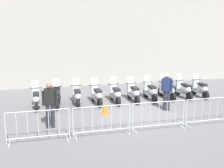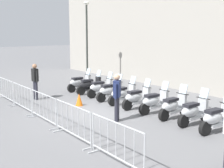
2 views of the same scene
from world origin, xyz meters
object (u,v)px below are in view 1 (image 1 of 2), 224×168
object	(u,v)px
motorcycle_1	(57,98)
barrier_segment_3	(210,112)
motorcycle_2	(77,96)
motorcycle_5	(134,93)
motorcycle_7	(167,91)
barrier_segment_2	(159,116)
officer_near_row_end	(50,102)
motorcycle_8	(184,90)
motorcycle_4	(116,94)
barrier_segment_1	(102,121)
motorcycle_3	(97,95)
motorcycle_6	(151,92)
motorcycle_9	(200,89)
traffic_cone	(105,108)
officer_mid_plaza	(167,89)
motorcycle_0	(36,99)
barrier_segment_0	(38,127)

from	to	relation	value
motorcycle_1	barrier_segment_3	bearing A→B (deg)	-46.75
motorcycle_2	motorcycle_5	distance (m)	2.87
motorcycle_1	motorcycle_7	size ratio (longest dim) A/B	0.99
barrier_segment_2	motorcycle_2	bearing A→B (deg)	110.10
motorcycle_1	barrier_segment_3	world-z (taller)	motorcycle_1
officer_near_row_end	motorcycle_8	bearing A→B (deg)	11.57
motorcycle_4	motorcycle_8	bearing A→B (deg)	-8.93
motorcycle_5	motorcycle_8	world-z (taller)	same
barrier_segment_1	barrier_segment_3	world-z (taller)	same
motorcycle_8	barrier_segment_3	bearing A→B (deg)	-116.73
motorcycle_3	motorcycle_8	bearing A→B (deg)	-9.03
officer_near_row_end	motorcycle_1	bearing A→B (deg)	71.00
barrier_segment_1	motorcycle_3	bearing A→B (deg)	70.26
motorcycle_5	motorcycle_3	bearing A→B (deg)	170.54
motorcycle_6	barrier_segment_3	distance (m)	4.16
motorcycle_6	motorcycle_8	xyz separation A→B (m)	(1.88, -0.35, 0.00)
motorcycle_2	motorcycle_9	size ratio (longest dim) A/B	1.00
barrier_segment_1	traffic_cone	distance (m)	2.42
motorcycle_4	motorcycle_5	distance (m)	0.96
motorcycle_1	barrier_segment_3	size ratio (longest dim) A/B	0.85
barrier_segment_1	barrier_segment_3	size ratio (longest dim) A/B	1.00
motorcycle_2	officer_mid_plaza	world-z (taller)	officer_mid_plaza
motorcycle_2	officer_mid_plaza	xyz separation A→B (m)	(3.40, -2.53, 0.53)
motorcycle_0	barrier_segment_2	xyz separation A→B (m)	(3.53, -4.73, 0.07)
barrier_segment_1	motorcycle_0	bearing A→B (deg)	108.32
barrier_segment_1	traffic_cone	world-z (taller)	barrier_segment_1
motorcycle_4	officer_near_row_end	world-z (taller)	officer_near_row_end
barrier_segment_1	traffic_cone	xyz separation A→B (m)	(1.05, 2.17, -0.25)
officer_near_row_end	motorcycle_5	bearing A→B (deg)	22.87
motorcycle_6	motorcycle_1	bearing A→B (deg)	170.26
motorcycle_9	barrier_segment_0	xyz separation A→B (m)	(-9.09, -2.47, 0.07)
motorcycle_1	officer_mid_plaza	distance (m)	5.12
motorcycle_9	barrier_segment_2	world-z (taller)	motorcycle_9
motorcycle_9	motorcycle_0	bearing A→B (deg)	169.80
motorcycle_7	officer_mid_plaza	size ratio (longest dim) A/B	1.00
motorcycle_4	officer_mid_plaza	distance (m)	2.65
motorcycle_1	motorcycle_8	world-z (taller)	same
motorcycle_7	officer_near_row_end	size ratio (longest dim) A/B	1.00
motorcycle_7	motorcycle_2	bearing A→B (deg)	169.99
motorcycle_4	barrier_segment_0	world-z (taller)	motorcycle_4
motorcycle_6	barrier_segment_0	world-z (taller)	motorcycle_6
motorcycle_6	motorcycle_9	size ratio (longest dim) A/B	1.00
motorcycle_3	barrier_segment_3	bearing A→B (deg)	-58.48
motorcycle_5	traffic_cone	xyz separation A→B (m)	(-2.20, -1.35, -0.18)
motorcycle_4	motorcycle_7	world-z (taller)	same
motorcycle_6	officer_mid_plaza	xyz separation A→B (m)	(-0.36, -1.85, 0.53)
motorcycle_8	motorcycle_3	bearing A→B (deg)	170.97
motorcycle_7	barrier_segment_3	bearing A→B (deg)	-103.84
officer_mid_plaza	traffic_cone	distance (m)	2.94
barrier_segment_2	motorcycle_1	bearing A→B (deg)	119.36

